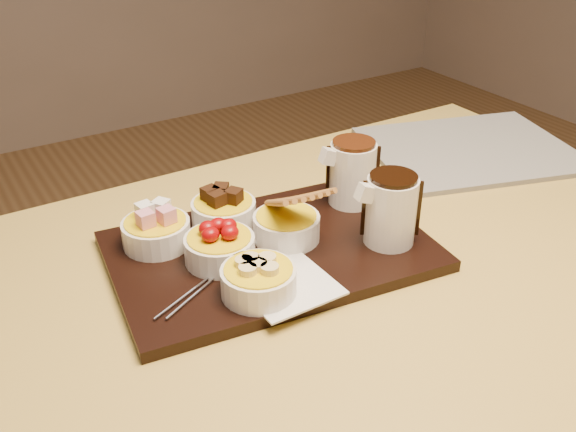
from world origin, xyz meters
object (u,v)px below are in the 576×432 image
dining_table (347,308)px  bowl_strawberries (220,249)px  serving_board (271,251)px  pitcher_milk_chocolate (352,174)px  newspaper (470,149)px  pitcher_dark_chocolate (391,211)px

dining_table → bowl_strawberries: 0.24m
dining_table → serving_board: (-0.10, 0.06, 0.11)m
bowl_strawberries → pitcher_milk_chocolate: size_ratio=0.97×
serving_board → bowl_strawberries: 0.08m
dining_table → serving_board: serving_board is taller
bowl_strawberries → pitcher_milk_chocolate: bearing=9.3°
serving_board → newspaper: 0.54m
serving_board → pitcher_dark_chocolate: 0.19m
serving_board → pitcher_milk_chocolate: pitcher_milk_chocolate is taller
newspaper → dining_table: bearing=-140.5°
newspaper → bowl_strawberries: bearing=-152.5°
bowl_strawberries → pitcher_dark_chocolate: (0.24, -0.08, 0.03)m
bowl_strawberries → dining_table: bearing=-19.7°
pitcher_milk_chocolate → dining_table: bearing=-119.9°
pitcher_dark_chocolate → newspaper: (0.37, 0.20, -0.06)m
pitcher_dark_chocolate → newspaper: size_ratio=0.26×
newspaper → pitcher_milk_chocolate: bearing=-151.7°
pitcher_milk_chocolate → newspaper: size_ratio=0.26×
bowl_strawberries → newspaper: 0.62m
pitcher_dark_chocolate → pitcher_milk_chocolate: size_ratio=1.00×
pitcher_dark_chocolate → newspaper: pitcher_dark_chocolate is taller
bowl_strawberries → serving_board: bearing=-3.5°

